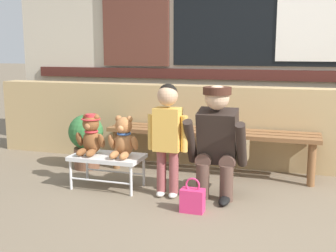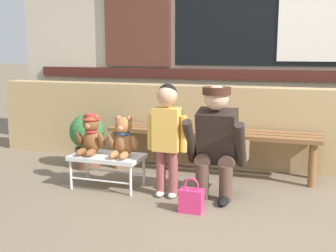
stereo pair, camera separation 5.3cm
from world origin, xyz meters
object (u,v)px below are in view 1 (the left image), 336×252
Objects in this scene: teddy_bear_plain at (123,138)px; child_standing at (168,128)px; small_display_bench at (107,159)px; potted_plant at (86,138)px; teddy_bear_with_hat at (91,135)px; adult_crouching at (218,141)px; handbag_on_ground at (192,200)px; wooden_bench_long at (210,137)px.

teddy_bear_plain is 0.38× the size of child_standing.
potted_plant is (-0.49, 0.51, 0.06)m from small_display_bench.
potted_plant is at bearing 133.77° from small_display_bench.
adult_crouching reaches higher than teddy_bear_with_hat.
teddy_bear_with_hat is at bearing 175.27° from child_standing.
small_display_bench is at bearing 174.20° from child_standing.
small_display_bench is 1.76× the size of teddy_bear_with_hat.
potted_plant reaches higher than handbag_on_ground.
teddy_bear_with_hat is 1.15m from handbag_on_ground.
adult_crouching reaches higher than teddy_bear_plain.
adult_crouching is 1.67× the size of potted_plant.
teddy_bear_plain is at bearing 0.51° from small_display_bench.
wooden_bench_long is at bearing 43.65° from small_display_bench.
teddy_bear_with_hat is 0.38× the size of adult_crouching.
wooden_bench_long is at bearing 10.26° from potted_plant.
wooden_bench_long is 1.08m from small_display_bench.
adult_crouching reaches higher than handbag_on_ground.
teddy_bear_plain is (0.32, -0.00, -0.01)m from teddy_bear_with_hat.
adult_crouching is (0.83, 0.06, 0.02)m from teddy_bear_plain.
adult_crouching reaches higher than wooden_bench_long.
handbag_on_ground is 1.63m from potted_plant.
adult_crouching is at bearing -72.71° from wooden_bench_long.
teddy_bear_with_hat reaches higher than potted_plant.
adult_crouching is (0.40, 0.12, -0.11)m from child_standing.
potted_plant is (-0.33, 0.51, -0.15)m from teddy_bear_with_hat.
wooden_bench_long is at bearing 107.29° from adult_crouching.
teddy_bear_plain is 0.83m from adult_crouching.
teddy_bear_plain reaches higher than handbag_on_ground.
handbag_on_ground is at bearing -84.81° from wooden_bench_long.
adult_crouching is 1.56m from potted_plant.
potted_plant is at bearing 122.97° from teddy_bear_with_hat.
small_display_bench is 0.71m from potted_plant.
adult_crouching is (0.99, 0.06, 0.21)m from small_display_bench.
potted_plant is (-1.27, -0.23, -0.05)m from wooden_bench_long.
wooden_bench_long is at bearing 95.19° from handbag_on_ground.
handbag_on_ground is at bearing -43.54° from child_standing.
teddy_bear_with_hat reaches higher than small_display_bench.
wooden_bench_long is 3.68× the size of potted_plant.
child_standing is at bearing -103.45° from wooden_bench_long.
child_standing is (0.43, -0.06, 0.13)m from teddy_bear_plain.
small_display_bench is 1.76× the size of teddy_bear_plain.
wooden_bench_long reaches higher than handbag_on_ground.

